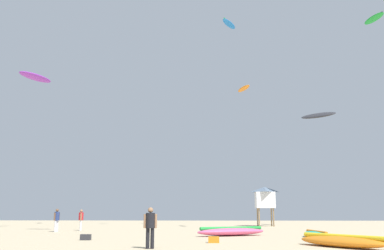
{
  "coord_description": "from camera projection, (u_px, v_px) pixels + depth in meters",
  "views": [
    {
      "loc": [
        1.13,
        -12.8,
        1.63
      ],
      "look_at": [
        0.0,
        18.55,
        7.97
      ],
      "focal_mm": 39.75,
      "sensor_mm": 36.0,
      "label": 1
    }
  ],
  "objects": [
    {
      "name": "kite_grounded_near",
      "position": [
        317.0,
        234.0,
        26.07
      ],
      "size": [
        1.4,
        3.71,
        0.45
      ],
      "color": "#19B29E",
      "rests_on": "ground"
    },
    {
      "name": "kite_aloft_8",
      "position": [
        35.0,
        77.0,
        39.32
      ],
      "size": [
        2.56,
        3.64,
        0.59
      ],
      "color": "purple"
    },
    {
      "name": "person_foreground",
      "position": [
        150.0,
        224.0,
        18.69
      ],
      "size": [
        0.59,
        0.4,
        1.78
      ],
      "rotation": [
        0.0,
        0.0,
        4.8
      ],
      "color": "black",
      "rests_on": "ground"
    },
    {
      "name": "kite_grounded_mid",
      "position": [
        342.0,
        241.0,
        19.26
      ],
      "size": [
        3.85,
        4.69,
        0.61
      ],
      "color": "orange",
      "rests_on": "ground"
    },
    {
      "name": "kite_aloft_5",
      "position": [
        229.0,
        24.0,
        47.54
      ],
      "size": [
        2.04,
        3.02,
        0.37
      ],
      "color": "blue"
    },
    {
      "name": "person_left",
      "position": [
        57.0,
        218.0,
        33.27
      ],
      "size": [
        0.4,
        0.55,
        1.78
      ],
      "rotation": [
        0.0,
        0.0,
        5.87
      ],
      "color": "silver",
      "rests_on": "ground"
    },
    {
      "name": "person_midground",
      "position": [
        81.0,
        218.0,
        35.41
      ],
      "size": [
        0.39,
        0.56,
        1.72
      ],
      "rotation": [
        0.0,
        0.0,
        0.24
      ],
      "color": "silver",
      "rests_on": "ground"
    },
    {
      "name": "cooler_box",
      "position": [
        214.0,
        240.0,
        21.9
      ],
      "size": [
        0.56,
        0.36,
        0.32
      ],
      "primitive_type": "cube",
      "color": "orange",
      "rests_on": "ground"
    },
    {
      "name": "kite_aloft_7",
      "position": [
        318.0,
        115.0,
        42.33
      ],
      "size": [
        3.5,
        2.82,
        0.84
      ],
      "color": "#2D2D33"
    },
    {
      "name": "kite_aloft_2",
      "position": [
        374.0,
        18.0,
        42.55
      ],
      "size": [
        1.57,
        2.89,
        0.5
      ],
      "color": "green"
    },
    {
      "name": "gear_bag",
      "position": [
        86.0,
        237.0,
        23.95
      ],
      "size": [
        0.56,
        0.36,
        0.32
      ],
      "primitive_type": "cube",
      "color": "#2D2D33",
      "rests_on": "ground"
    },
    {
      "name": "kite_grounded_far",
      "position": [
        231.0,
        232.0,
        27.9
      ],
      "size": [
        5.03,
        3.41,
        0.62
      ],
      "color": "#E5598C",
      "rests_on": "ground"
    },
    {
      "name": "lifeguard_tower",
      "position": [
        265.0,
        197.0,
        45.7
      ],
      "size": [
        2.3,
        2.3,
        4.15
      ],
      "color": "#8C704C",
      "rests_on": "ground"
    },
    {
      "name": "kite_aloft_3",
      "position": [
        244.0,
        89.0,
        40.74
      ],
      "size": [
        1.36,
        2.52,
        0.27
      ],
      "color": "orange"
    }
  ]
}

